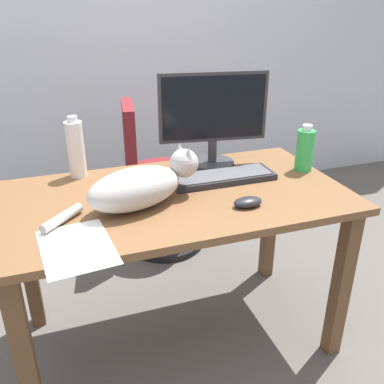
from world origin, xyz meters
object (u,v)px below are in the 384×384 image
office_chair (156,188)px  cat (140,186)px  monitor (213,116)px  keyboard (222,177)px  water_bottle (305,150)px  computer_mouse (248,202)px  spray_bottle (76,149)px

office_chair → cat: bearing=-107.0°
monitor → keyboard: 0.28m
cat → water_bottle: (0.76, 0.11, 0.01)m
office_chair → monitor: monitor is taller
cat → monitor: bearing=37.6°
computer_mouse → spray_bottle: (-0.56, 0.50, 0.10)m
keyboard → cat: 0.40m
office_chair → computer_mouse: 1.07m
office_chair → monitor: 0.81m
water_bottle → computer_mouse: bearing=-147.7°
cat → computer_mouse: cat is taller
monitor → computer_mouse: bearing=-94.5°
monitor → keyboard: bearing=-98.2°
office_chair → cat: 1.00m
keyboard → cat: size_ratio=0.74×
water_bottle → cat: bearing=-171.5°
cat → water_bottle: 0.76m
keyboard → water_bottle: size_ratio=2.14×
spray_bottle → water_bottle: bearing=-15.0°
office_chair → water_bottle: size_ratio=4.36×
keyboard → spray_bottle: size_ratio=1.68×
monitor → spray_bottle: monitor is taller
computer_mouse → spray_bottle: 0.76m
office_chair → water_bottle: (0.49, -0.76, 0.44)m
monitor → water_bottle: monitor is taller
office_chair → monitor: bearing=-76.5°
office_chair → cat: size_ratio=1.51×
office_chair → spray_bottle: 0.82m
spray_bottle → computer_mouse: bearing=-41.9°
water_bottle → spray_bottle: 0.98m
monitor → cat: bearing=-142.4°
computer_mouse → monitor: bearing=85.5°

